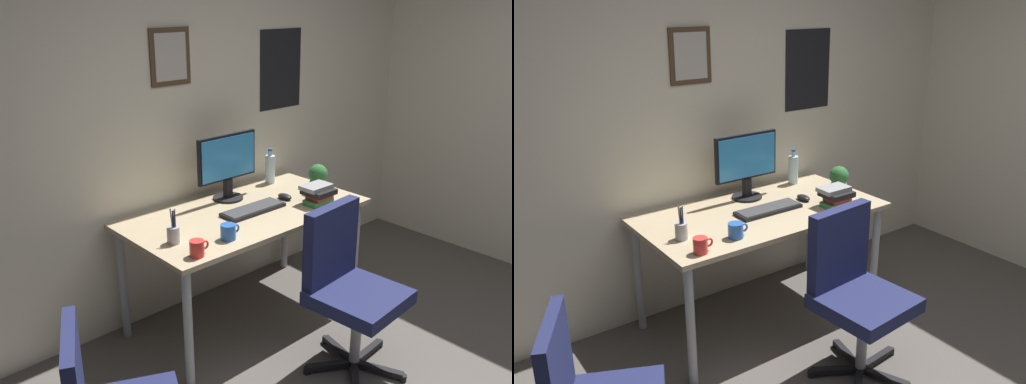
% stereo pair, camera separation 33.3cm
% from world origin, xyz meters
% --- Properties ---
extents(wall_back, '(4.40, 0.10, 2.60)m').
position_xyz_m(wall_back, '(0.00, 2.15, 1.30)').
color(wall_back, beige).
rests_on(wall_back, ground_plane).
extents(desk, '(1.52, 0.80, 0.76)m').
position_xyz_m(desk, '(0.03, 1.67, 0.68)').
color(desk, tan).
rests_on(desk, ground_plane).
extents(office_chair, '(0.56, 0.57, 0.95)m').
position_xyz_m(office_chair, '(0.13, 0.92, 0.53)').
color(office_chair, '#1E234C').
rests_on(office_chair, ground_plane).
extents(monitor, '(0.46, 0.20, 0.43)m').
position_xyz_m(monitor, '(0.09, 1.91, 1.00)').
color(monitor, black).
rests_on(monitor, desk).
extents(keyboard, '(0.43, 0.15, 0.03)m').
position_xyz_m(keyboard, '(0.06, 1.63, 0.77)').
color(keyboard, black).
rests_on(keyboard, desk).
extents(computer_mouse, '(0.06, 0.11, 0.04)m').
position_xyz_m(computer_mouse, '(0.36, 1.65, 0.78)').
color(computer_mouse, black).
rests_on(computer_mouse, desk).
extents(water_bottle, '(0.07, 0.07, 0.25)m').
position_xyz_m(water_bottle, '(0.53, 1.97, 0.86)').
color(water_bottle, silver).
rests_on(water_bottle, desk).
extents(coffee_mug_near, '(0.11, 0.08, 0.09)m').
position_xyz_m(coffee_mug_near, '(-0.57, 1.36, 0.80)').
color(coffee_mug_near, red).
rests_on(coffee_mug_near, desk).
extents(coffee_mug_far, '(0.12, 0.09, 0.09)m').
position_xyz_m(coffee_mug_far, '(-0.32, 1.41, 0.80)').
color(coffee_mug_far, '#2659B2').
rests_on(coffee_mug_far, desk).
extents(potted_plant, '(0.13, 0.13, 0.19)m').
position_xyz_m(potted_plant, '(0.63, 1.61, 0.86)').
color(potted_plant, brown).
rests_on(potted_plant, desk).
extents(pen_cup, '(0.07, 0.07, 0.20)m').
position_xyz_m(pen_cup, '(-0.57, 1.57, 0.81)').
color(pen_cup, '#9EA0A5').
rests_on(pen_cup, desk).
extents(book_stack_left, '(0.20, 0.17, 0.13)m').
position_xyz_m(book_stack_left, '(0.46, 1.45, 0.83)').
color(book_stack_left, '#33723F').
rests_on(book_stack_left, desk).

